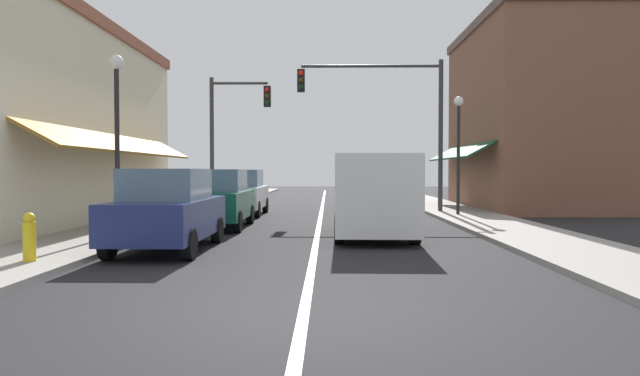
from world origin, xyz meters
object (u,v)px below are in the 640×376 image
at_px(parked_car_second_left, 218,199).
at_px(traffic_signal_left_corner, 231,124).
at_px(parked_car_nearest_left, 168,210).
at_px(street_lamp_right_mid, 458,135).
at_px(traffic_signal_mast_arm, 392,108).
at_px(parked_car_third_left, 241,193).
at_px(street_lamp_left_near, 117,115).
at_px(fire_hydrant, 29,237).
at_px(van_in_lane, 374,193).

distance_m(parked_car_second_left, traffic_signal_left_corner, 8.45).
height_order(parked_car_nearest_left, street_lamp_right_mid, street_lamp_right_mid).
relative_size(traffic_signal_mast_arm, street_lamp_right_mid, 1.38).
relative_size(parked_car_third_left, traffic_signal_mast_arm, 0.67).
distance_m(parked_car_third_left, street_lamp_left_near, 8.65).
height_order(street_lamp_left_near, fire_hydrant, street_lamp_left_near).
relative_size(parked_car_second_left, parked_car_third_left, 1.00).
xyz_separation_m(parked_car_third_left, street_lamp_left_near, (-1.87, -8.15, 2.24)).
relative_size(parked_car_second_left, street_lamp_right_mid, 0.92).
bearing_deg(street_lamp_right_mid, van_in_lane, -119.53).
relative_size(traffic_signal_left_corner, street_lamp_right_mid, 1.29).
bearing_deg(van_in_lane, traffic_signal_mast_arm, 81.86).
bearing_deg(van_in_lane, traffic_signal_left_corner, 119.64).
distance_m(parked_car_nearest_left, street_lamp_left_near, 3.50).
bearing_deg(parked_car_third_left, parked_car_nearest_left, -90.20).
bearing_deg(traffic_signal_mast_arm, parked_car_nearest_left, -118.76).
distance_m(van_in_lane, fire_hydrant, 8.23).
distance_m(parked_car_third_left, van_in_lane, 8.67).
relative_size(traffic_signal_left_corner, street_lamp_left_near, 1.26).
bearing_deg(street_lamp_right_mid, fire_hydrant, -131.50).
bearing_deg(fire_hydrant, traffic_signal_left_corner, 86.06).
height_order(van_in_lane, street_lamp_right_mid, street_lamp_right_mid).
bearing_deg(fire_hydrant, street_lamp_right_mid, 48.50).
relative_size(parked_car_second_left, traffic_signal_left_corner, 0.71).
distance_m(van_in_lane, traffic_signal_mast_arm, 8.83).
distance_m(traffic_signal_left_corner, street_lamp_right_mid, 9.83).
height_order(parked_car_nearest_left, street_lamp_left_near, street_lamp_left_near).
bearing_deg(fire_hydrant, parked_car_second_left, 74.79).
xyz_separation_m(parked_car_nearest_left, parked_car_second_left, (0.13, 5.02, 0.00)).
distance_m(parked_car_third_left, traffic_signal_left_corner, 4.09).
relative_size(parked_car_nearest_left, parked_car_second_left, 1.00).
relative_size(parked_car_third_left, van_in_lane, 0.79).
xyz_separation_m(parked_car_third_left, traffic_signal_mast_arm, (5.95, 0.79, 3.36)).
bearing_deg(parked_car_third_left, traffic_signal_mast_arm, 7.74).
height_order(parked_car_second_left, street_lamp_right_mid, street_lamp_right_mid).
bearing_deg(parked_car_nearest_left, traffic_signal_left_corner, 94.01).
distance_m(parked_car_nearest_left, van_in_lane, 5.42).
bearing_deg(traffic_signal_left_corner, van_in_lane, -61.71).
bearing_deg(parked_car_second_left, street_lamp_right_mid, 26.86).
relative_size(street_lamp_left_near, street_lamp_right_mid, 1.03).
relative_size(parked_car_nearest_left, traffic_signal_left_corner, 0.71).
relative_size(van_in_lane, traffic_signal_mast_arm, 0.85).
xyz_separation_m(van_in_lane, traffic_signal_left_corner, (-5.44, 10.12, 2.63)).
bearing_deg(traffic_signal_mast_arm, traffic_signal_left_corner, 163.92).
xyz_separation_m(traffic_signal_left_corner, street_lamp_right_mid, (9.08, -3.70, -0.73)).
relative_size(van_in_lane, traffic_signal_left_corner, 0.90).
height_order(street_lamp_left_near, street_lamp_right_mid, street_lamp_left_near).
bearing_deg(van_in_lane, street_lamp_left_near, -171.68).
bearing_deg(parked_car_second_left, parked_car_nearest_left, -91.78).
bearing_deg(parked_car_nearest_left, street_lamp_left_near, 132.60).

